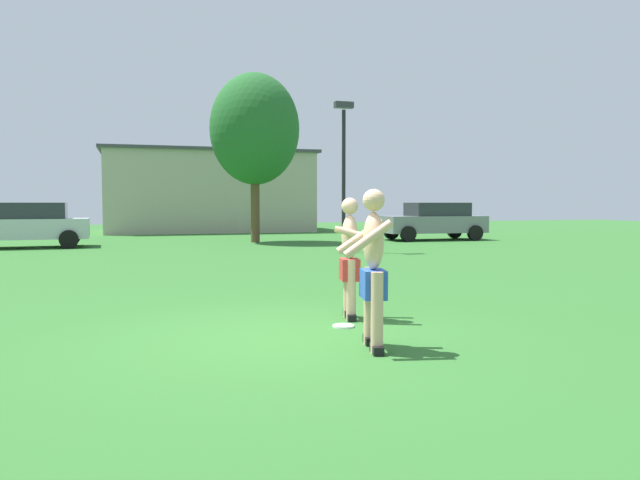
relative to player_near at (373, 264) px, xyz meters
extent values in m
plane|color=#2D6628|center=(-0.80, 0.80, -0.91)|extent=(80.00, 80.00, 0.00)
cube|color=black|center=(-0.04, -0.21, -0.87)|extent=(0.16, 0.28, 0.09)
cylinder|color=#E0AD89|center=(-0.04, -0.21, -0.48)|extent=(0.13, 0.13, 0.86)
cube|color=black|center=(0.05, 0.21, -0.87)|extent=(0.16, 0.28, 0.09)
cylinder|color=#E0AD89|center=(0.05, 0.21, -0.48)|extent=(0.13, 0.13, 0.86)
cube|color=blue|center=(0.01, 0.00, -0.21)|extent=(0.31, 0.43, 0.31)
ellipsoid|color=#E0AD89|center=(0.01, 0.00, 0.25)|extent=(0.29, 0.40, 0.62)
cylinder|color=#E0AD89|center=(-0.14, -0.22, 0.28)|extent=(0.54, 0.12, 0.41)
cylinder|color=#E0AD89|center=(-0.04, 0.26, 0.28)|extent=(0.54, 0.23, 0.41)
sphere|color=#E0AD89|center=(0.01, 0.00, 0.69)|extent=(0.24, 0.24, 0.24)
cube|color=black|center=(0.38, 1.83, -0.87)|extent=(0.16, 0.28, 0.09)
cylinder|color=#E0AD89|center=(0.38, 1.83, -0.50)|extent=(0.13, 0.13, 0.82)
cube|color=black|center=(0.32, 1.56, -0.87)|extent=(0.16, 0.28, 0.09)
cylinder|color=#E0AD89|center=(0.32, 1.56, -0.50)|extent=(0.13, 0.13, 0.82)
cube|color=red|center=(0.35, 1.69, -0.24)|extent=(0.31, 0.40, 0.29)
ellipsoid|color=#E0AD89|center=(0.35, 1.69, 0.20)|extent=(0.28, 0.38, 0.59)
cylinder|color=#E0AD89|center=(0.49, 1.90, 0.23)|extent=(0.55, 0.31, 0.22)
cylinder|color=#E0AD89|center=(0.40, 1.45, 0.23)|extent=(0.55, 0.33, 0.23)
sphere|color=#E0AD89|center=(0.35, 1.69, 0.62)|extent=(0.23, 0.23, 0.23)
cylinder|color=white|center=(0.08, 1.18, -0.90)|extent=(0.28, 0.28, 0.03)
cube|color=slate|center=(9.70, 17.26, -0.24)|extent=(4.35, 1.93, 0.70)
cube|color=#282D33|center=(9.90, 17.25, 0.39)|extent=(2.45, 1.66, 0.56)
cylinder|color=black|center=(8.16, 16.40, -0.59)|extent=(0.65, 0.24, 0.64)
cylinder|color=black|center=(8.22, 18.20, -0.59)|extent=(0.65, 0.24, 0.64)
cylinder|color=black|center=(11.17, 16.31, -0.59)|extent=(0.65, 0.24, 0.64)
cylinder|color=black|center=(11.23, 18.11, -0.59)|extent=(0.65, 0.24, 0.64)
cube|color=silver|center=(-6.11, 17.35, -0.24)|extent=(4.37, 1.98, 0.70)
cube|color=#282D33|center=(-5.91, 17.36, 0.39)|extent=(2.47, 1.69, 0.56)
cylinder|color=black|center=(-4.57, 16.51, -0.59)|extent=(0.65, 0.25, 0.64)
cylinder|color=black|center=(-4.65, 18.31, -0.59)|extent=(0.65, 0.25, 0.64)
cylinder|color=black|center=(3.99, 12.35, 1.34)|extent=(0.12, 0.12, 4.51)
cube|color=#333338|center=(3.99, 12.35, 3.74)|extent=(0.60, 0.24, 0.20)
cube|color=#B2A893|center=(1.56, 28.50, 1.21)|extent=(10.82, 6.63, 4.24)
cube|color=#3F3F44|center=(1.56, 28.50, 3.41)|extent=(11.25, 6.89, 0.16)
cylinder|color=brown|center=(2.22, 17.96, 0.56)|extent=(0.35, 0.35, 2.95)
ellipsoid|color=#236028|center=(2.22, 17.96, 3.58)|extent=(3.53, 3.53, 4.39)
camera|label=1|loc=(-2.44, -6.04, 0.66)|focal=34.28mm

